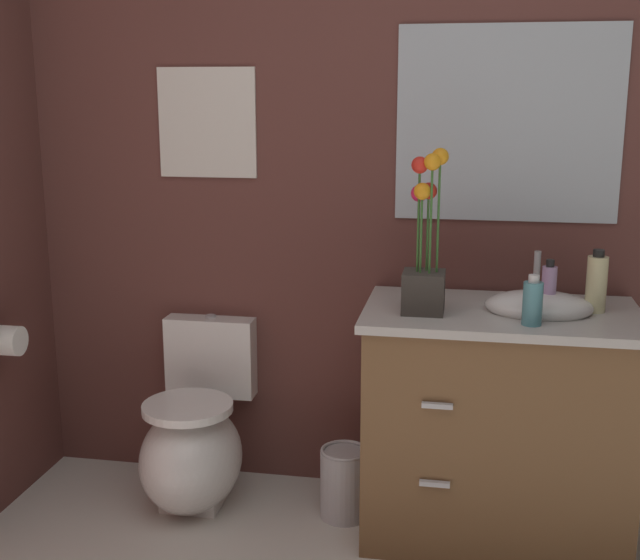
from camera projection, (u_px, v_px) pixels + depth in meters
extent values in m
cube|color=brown|center=(459.00, 178.00, 3.06)|extent=(4.57, 0.05, 2.50)
ellipsoid|color=white|center=(191.00, 458.00, 3.14)|extent=(0.38, 0.48, 0.40)
cube|color=white|center=(197.00, 479.00, 3.21)|extent=(0.22, 0.26, 0.18)
cube|color=white|center=(212.00, 355.00, 3.34)|extent=(0.36, 0.13, 0.32)
cylinder|color=white|center=(188.00, 407.00, 3.07)|extent=(0.34, 0.34, 0.03)
cylinder|color=#B7B7BC|center=(211.00, 317.00, 3.31)|extent=(0.04, 0.04, 0.02)
cube|color=brown|center=(496.00, 428.00, 2.91)|extent=(0.90, 0.52, 0.80)
cube|color=#BCB7B2|center=(502.00, 315.00, 2.82)|extent=(0.94, 0.56, 0.03)
ellipsoid|color=white|center=(539.00, 306.00, 2.79)|extent=(0.36, 0.26, 0.10)
cylinder|color=#B7B7BC|center=(536.00, 276.00, 2.93)|extent=(0.02, 0.02, 0.18)
cube|color=#B7B7BC|center=(437.00, 406.00, 2.65)|extent=(0.10, 0.02, 0.02)
cube|color=#B7B7BC|center=(435.00, 484.00, 2.71)|extent=(0.10, 0.02, 0.02)
cube|color=#38332D|center=(423.00, 292.00, 2.78)|extent=(0.14, 0.14, 0.14)
cylinder|color=#386B2D|center=(438.00, 215.00, 2.72)|extent=(0.01, 0.01, 0.38)
sphere|color=orange|center=(440.00, 157.00, 2.67)|extent=(0.06, 0.06, 0.06)
cylinder|color=#386B2D|center=(428.00, 231.00, 2.75)|extent=(0.01, 0.01, 0.27)
sphere|color=red|center=(429.00, 191.00, 2.72)|extent=(0.06, 0.06, 0.06)
cylinder|color=#386B2D|center=(418.00, 232.00, 2.77)|extent=(0.01, 0.01, 0.26)
sphere|color=#E01E51|center=(419.00, 193.00, 2.74)|extent=(0.06, 0.06, 0.06)
cylinder|color=#386B2D|center=(418.00, 219.00, 2.73)|extent=(0.01, 0.01, 0.36)
sphere|color=red|center=(420.00, 165.00, 2.69)|extent=(0.06, 0.06, 0.06)
cylinder|color=#386B2D|center=(421.00, 232.00, 2.72)|extent=(0.01, 0.01, 0.27)
sphere|color=orange|center=(422.00, 191.00, 2.69)|extent=(0.06, 0.06, 0.06)
cylinder|color=#386B2D|center=(431.00, 218.00, 2.70)|extent=(0.01, 0.01, 0.37)
sphere|color=orange|center=(433.00, 162.00, 2.66)|extent=(0.06, 0.06, 0.06)
cylinder|color=#B28CBF|center=(549.00, 290.00, 2.77)|extent=(0.05, 0.05, 0.16)
cylinder|color=black|center=(550.00, 263.00, 2.75)|extent=(0.03, 0.03, 0.02)
cylinder|color=beige|center=(596.00, 284.00, 2.78)|extent=(0.07, 0.07, 0.19)
cylinder|color=black|center=(599.00, 253.00, 2.76)|extent=(0.04, 0.04, 0.02)
cylinder|color=teal|center=(532.00, 304.00, 2.63)|extent=(0.06, 0.06, 0.14)
cylinder|color=silver|center=(534.00, 279.00, 2.61)|extent=(0.04, 0.04, 0.02)
cylinder|color=#B7B7BC|center=(344.00, 484.00, 3.09)|extent=(0.18, 0.18, 0.26)
torus|color=#B7B7BC|center=(344.00, 451.00, 3.06)|extent=(0.18, 0.18, 0.01)
cube|color=silver|center=(207.00, 123.00, 3.16)|extent=(0.39, 0.01, 0.42)
cube|color=#B2BCC6|center=(508.00, 124.00, 2.96)|extent=(0.80, 0.01, 0.70)
cylinder|color=white|center=(7.00, 340.00, 3.00)|extent=(0.11, 0.11, 0.11)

